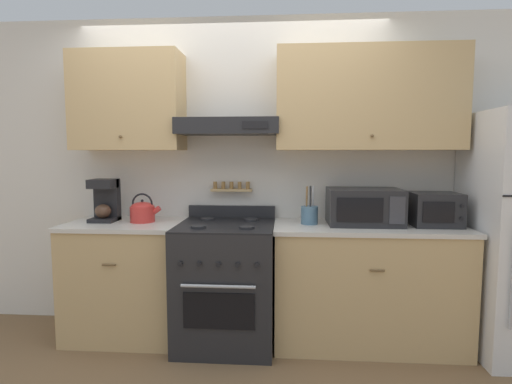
# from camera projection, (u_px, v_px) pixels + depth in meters

# --- Properties ---
(ground_plane) EXTENTS (16.00, 16.00, 0.00)m
(ground_plane) POSITION_uv_depth(u_px,v_px,m) (221.00, 358.00, 2.83)
(ground_plane) COLOR brown
(wall_back) EXTENTS (5.20, 0.46, 2.55)m
(wall_back) POSITION_uv_depth(u_px,v_px,m) (246.00, 149.00, 3.27)
(wall_back) COLOR silver
(wall_back) RESTS_ON ground_plane
(counter_left) EXTENTS (0.88, 0.63, 0.91)m
(counter_left) POSITION_uv_depth(u_px,v_px,m) (127.00, 278.00, 3.17)
(counter_left) COLOR tan
(counter_left) RESTS_ON ground_plane
(counter_right) EXTENTS (1.41, 0.63, 0.91)m
(counter_right) POSITION_uv_depth(u_px,v_px,m) (367.00, 284.00, 3.03)
(counter_right) COLOR tan
(counter_right) RESTS_ON ground_plane
(stove_range) EXTENTS (0.72, 0.74, 1.01)m
(stove_range) POSITION_uv_depth(u_px,v_px,m) (226.00, 283.00, 3.05)
(stove_range) COLOR #232326
(stove_range) RESTS_ON ground_plane
(tea_kettle) EXTENTS (0.24, 0.19, 0.23)m
(tea_kettle) POSITION_uv_depth(u_px,v_px,m) (143.00, 211.00, 3.13)
(tea_kettle) COLOR red
(tea_kettle) RESTS_ON counter_left
(coffee_maker) EXTENTS (0.19, 0.20, 0.33)m
(coffee_maker) POSITION_uv_depth(u_px,v_px,m) (105.00, 200.00, 3.17)
(coffee_maker) COLOR black
(coffee_maker) RESTS_ON counter_left
(microwave) EXTENTS (0.54, 0.38, 0.27)m
(microwave) POSITION_uv_depth(u_px,v_px,m) (364.00, 207.00, 3.02)
(microwave) COLOR #232326
(microwave) RESTS_ON counter_right
(utensil_crock) EXTENTS (0.13, 0.13, 0.29)m
(utensil_crock) POSITION_uv_depth(u_px,v_px,m) (309.00, 214.00, 3.03)
(utensil_crock) COLOR slate
(utensil_crock) RESTS_ON counter_right
(toaster_oven) EXTENTS (0.34, 0.32, 0.25)m
(toaster_oven) POSITION_uv_depth(u_px,v_px,m) (435.00, 209.00, 2.96)
(toaster_oven) COLOR #232326
(toaster_oven) RESTS_ON counter_right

